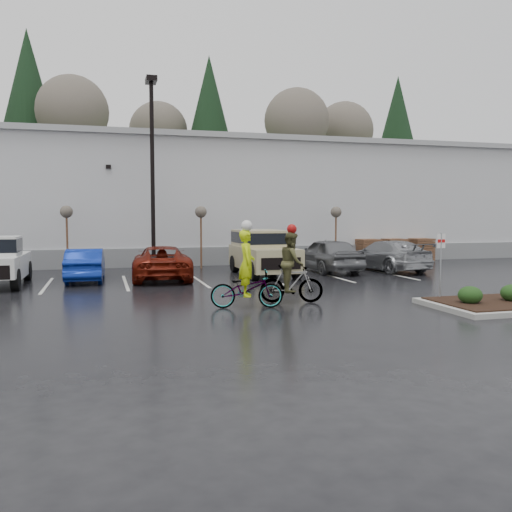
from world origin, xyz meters
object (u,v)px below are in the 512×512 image
object	(u,v)px
sapling_west	(66,215)
car_blue	(85,265)
cyclist_hivis	(247,281)
car_grey	(327,255)
lamppost	(152,153)
suv_tan	(264,253)
fire_lane_sign	(441,258)
cyclist_olive	(292,274)
sapling_mid	(201,215)
sapling_east	(336,215)
pallet_stack_b	(394,250)
car_far_silver	(387,256)
pallet_stack_a	(368,250)
pallet_stack_c	(421,249)
car_red	(162,263)

from	to	relation	value
sapling_west	car_blue	bearing A→B (deg)	-76.54
cyclist_hivis	car_grey	bearing A→B (deg)	-23.93
lamppost	suv_tan	size ratio (longest dim) A/B	1.81
fire_lane_sign	cyclist_olive	distance (m)	4.69
sapling_mid	car_blue	xyz separation A→B (m)	(-5.57, -3.88, -2.05)
sapling_east	car_grey	distance (m)	4.26
sapling_west	pallet_stack_b	size ratio (longest dim) A/B	2.37
car_far_silver	pallet_stack_a	bearing A→B (deg)	-114.09
sapling_east	pallet_stack_a	xyz separation A→B (m)	(2.50, 1.00, -2.05)
car_blue	pallet_stack_c	bearing A→B (deg)	-163.90
suv_tan	car_far_silver	bearing A→B (deg)	1.97
cyclist_hivis	cyclist_olive	distance (m)	1.69
sapling_mid	suv_tan	size ratio (longest dim) A/B	0.63
lamppost	car_red	bearing A→B (deg)	-88.86
sapling_mid	pallet_stack_a	size ratio (longest dim) A/B	2.37
car_far_silver	cyclist_hivis	world-z (taller)	cyclist_hivis
sapling_mid	sapling_east	xyz separation A→B (m)	(7.50, 0.00, 0.00)
pallet_stack_c	cyclist_hivis	distance (m)	19.33
pallet_stack_b	pallet_stack_c	size ratio (longest dim) A/B	1.00
pallet_stack_b	fire_lane_sign	world-z (taller)	fire_lane_sign
pallet_stack_c	car_red	bearing A→B (deg)	-162.15
sapling_west	cyclist_olive	size ratio (longest dim) A/B	1.29
pallet_stack_b	car_blue	xyz separation A→B (m)	(-17.27, -4.88, 0.01)
cyclist_hivis	pallet_stack_c	bearing A→B (deg)	-35.50
pallet_stack_c	car_red	size ratio (longest dim) A/B	0.26
car_grey	car_blue	bearing A→B (deg)	0.38
sapling_west	car_far_silver	distance (m)	15.66
cyclist_hivis	cyclist_olive	xyz separation A→B (m)	(1.60, 0.53, 0.10)
sapling_mid	pallet_stack_c	world-z (taller)	sapling_mid
car_red	car_grey	xyz separation A→B (m)	(8.02, 0.84, 0.10)
fire_lane_sign	pallet_stack_c	bearing A→B (deg)	59.28
pallet_stack_a	car_far_silver	world-z (taller)	car_far_silver
sapling_mid	car_red	size ratio (longest dim) A/B	0.62
lamppost	car_red	world-z (taller)	lamppost
fire_lane_sign	cyclist_olive	bearing A→B (deg)	163.79
pallet_stack_b	suv_tan	xyz separation A→B (m)	(-9.50, -4.85, 0.35)
sapling_east	sapling_mid	bearing A→B (deg)	180.00
car_blue	car_red	bearing A→B (deg)	177.15
suv_tan	car_grey	world-z (taller)	suv_tan
car_far_silver	fire_lane_sign	bearing A→B (deg)	62.90
pallet_stack_a	cyclist_hivis	bearing A→B (deg)	-129.57
pallet_stack_a	pallet_stack_b	size ratio (longest dim) A/B	1.00
car_grey	car_red	bearing A→B (deg)	3.34
car_blue	lamppost	bearing A→B (deg)	-135.08
sapling_west	car_grey	size ratio (longest dim) A/B	0.66
car_blue	suv_tan	bearing A→B (deg)	-178.06
car_red	cyclist_olive	bearing A→B (deg)	118.71
lamppost	car_grey	size ratio (longest dim) A/B	1.92
pallet_stack_c	car_far_silver	size ratio (longest dim) A/B	0.26
cyclist_olive	car_red	bearing A→B (deg)	38.58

